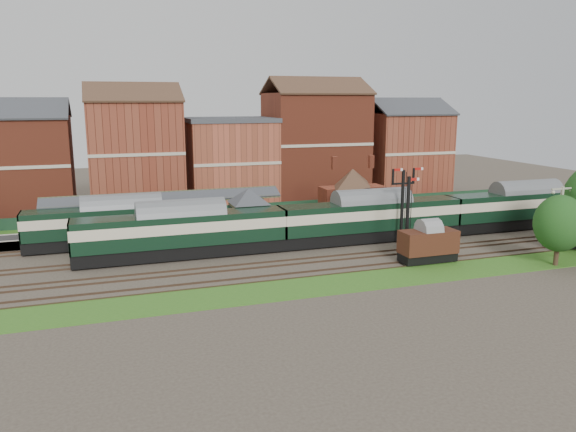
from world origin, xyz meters
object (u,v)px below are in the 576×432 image
object	(u,v)px
signal_box	(249,214)
goods_van_a	(428,243)
semaphore_bracket	(403,202)
platform_railcar	(123,222)
dmu_train	(371,217)

from	to	relation	value
signal_box	goods_van_a	distance (m)	18.76
semaphore_bracket	goods_van_a	size ratio (longest dim) A/B	1.52
platform_railcar	semaphore_bracket	bearing A→B (deg)	-17.94
signal_box	goods_van_a	xyz separation A→B (m)	(14.15, -12.25, -1.32)
signal_box	platform_railcar	world-z (taller)	signal_box
platform_railcar	goods_van_a	world-z (taller)	platform_railcar
dmu_train	platform_railcar	world-z (taller)	dmu_train
semaphore_bracket	signal_box	bearing A→B (deg)	159.08
platform_railcar	goods_van_a	size ratio (longest dim) A/B	3.64
goods_van_a	signal_box	bearing A→B (deg)	139.11
dmu_train	platform_railcar	bearing A→B (deg)	165.70
semaphore_bracket	platform_railcar	world-z (taller)	semaphore_bracket
goods_van_a	dmu_train	bearing A→B (deg)	98.89
semaphore_bracket	platform_railcar	size ratio (longest dim) A/B	0.42
dmu_train	platform_railcar	size ratio (longest dim) A/B	3.12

